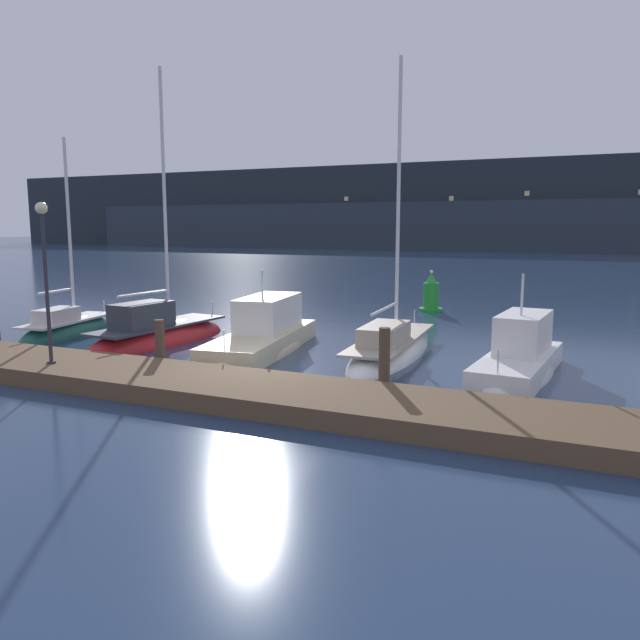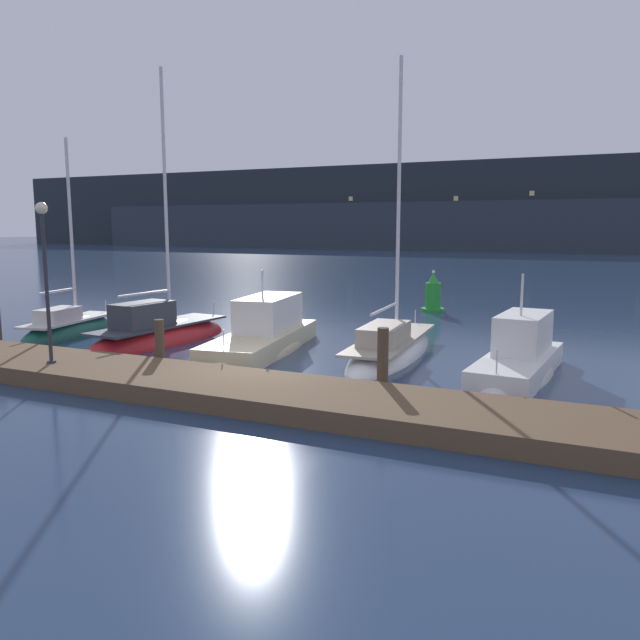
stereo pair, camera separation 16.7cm
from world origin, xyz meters
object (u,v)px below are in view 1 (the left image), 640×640
Objects in this scene: sailboat_berth_4 at (391,351)px; channel_buoy at (431,296)px; dock_lamppost at (45,258)px; sailboat_berth_2 at (158,339)px; motorboat_berth_5 at (518,367)px; sailboat_berth_1 at (68,333)px; motorboat_berth_3 at (263,343)px.

sailboat_berth_4 reaches higher than channel_buoy.
channel_buoy is 0.47× the size of dock_lamppost.
sailboat_berth_2 reaches higher than motorboat_berth_5.
sailboat_berth_2 is at bearing 3.21° from sailboat_berth_1.
channel_buoy is at bearing 114.76° from motorboat_berth_5.
sailboat_berth_2 is 8.46m from sailboat_berth_4.
sailboat_berth_1 is 16.64m from motorboat_berth_5.
motorboat_berth_3 is 7.45m from dock_lamppost.
channel_buoy is (-5.64, 12.24, 0.52)m from motorboat_berth_5.
sailboat_berth_2 is at bearing -118.80° from channel_buoy.
sailboat_berth_2 is at bearing 98.05° from dock_lamppost.
sailboat_berth_1 is at bearing -172.33° from sailboat_berth_4.
sailboat_berth_4 reaches higher than motorboat_berth_3.
sailboat_berth_4 is (12.46, 1.68, 0.02)m from sailboat_berth_1.
motorboat_berth_3 is 8.39m from motorboat_berth_5.
sailboat_berth_2 is 5.11× the size of channel_buoy.
channel_buoy is at bearing 61.20° from sailboat_berth_2.
sailboat_berth_1 reaches higher than motorboat_berth_5.
dock_lamppost is (-3.34, -5.90, 3.09)m from motorboat_berth_3.
sailboat_berth_4 is (8.34, 1.45, -0.03)m from sailboat_berth_2.
sailboat_berth_2 reaches higher than motorboat_berth_3.
motorboat_berth_5 is at bearing -16.00° from sailboat_berth_4.
sailboat_berth_4 is at bearing -82.41° from channel_buoy.
motorboat_berth_3 is (4.12, 0.38, 0.11)m from sailboat_berth_2.
motorboat_berth_5 is 13.49m from channel_buoy.
sailboat_berth_1 is 1.08× the size of motorboat_berth_3.
sailboat_berth_1 reaches higher than dock_lamppost.
sailboat_berth_2 reaches higher than dock_lamppost.
dock_lamppost is (-7.56, -6.96, 3.23)m from sailboat_berth_4.
motorboat_berth_5 is 13.43m from dock_lamppost.
motorboat_berth_3 is at bearing 60.46° from dock_lamppost.
sailboat_berth_2 is 12.51m from motorboat_berth_5.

